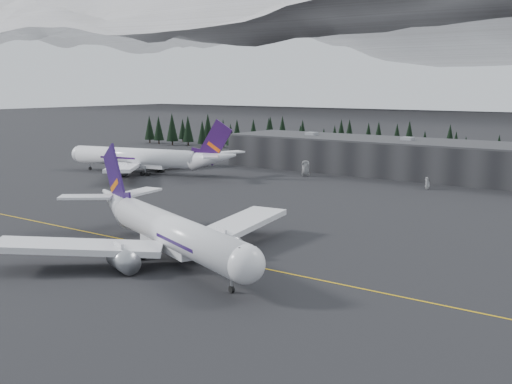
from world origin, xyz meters
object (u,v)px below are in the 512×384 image
Objects in this scene: jet_main at (164,228)px; jet_parked at (149,158)px; terminal at (434,160)px; gse_vehicle_b at (427,187)px; gse_vehicle_a at (306,174)px.

jet_main is 0.93× the size of jet_parked.
terminal is at bearing -161.25° from jet_parked.
jet_parked is at bearing -148.78° from terminal.
terminal is 42.06× the size of gse_vehicle_b.
gse_vehicle_a is at bearing -162.37° from jet_parked.
jet_parked is 98.78m from gse_vehicle_b.
terminal is 28.39× the size of gse_vehicle_a.
terminal is at bearing 9.30° from gse_vehicle_a.
jet_parked reaches higher than terminal.
jet_main is 115.98m from jet_parked.
terminal is 101.53m from jet_parked.
terminal is 2.50× the size of jet_main.
jet_main is 106.43m from gse_vehicle_b.
jet_parked is 12.23× the size of gse_vehicle_a.
jet_parked is at bearing -107.97° from gse_vehicle_b.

